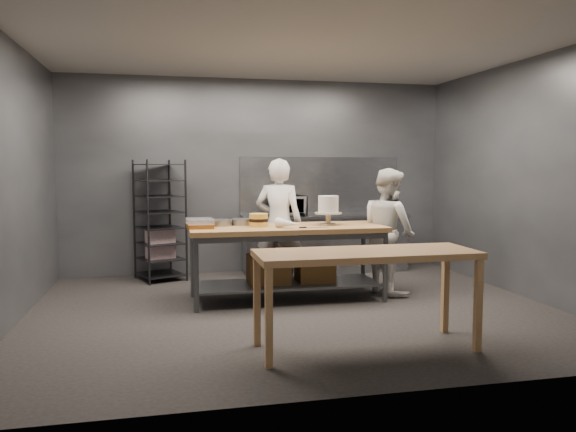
# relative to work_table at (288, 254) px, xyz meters

# --- Properties ---
(ground) EXTENTS (6.00, 6.00, 0.00)m
(ground) POSITION_rel_work_table_xyz_m (-0.02, -0.50, -0.57)
(ground) COLOR black
(ground) RESTS_ON ground
(back_wall) EXTENTS (6.00, 0.04, 3.00)m
(back_wall) POSITION_rel_work_table_xyz_m (-0.02, 2.00, 0.93)
(back_wall) COLOR #4C4F54
(back_wall) RESTS_ON ground
(work_table) EXTENTS (2.40, 0.90, 0.92)m
(work_table) POSITION_rel_work_table_xyz_m (0.00, 0.00, 0.00)
(work_table) COLOR olive
(work_table) RESTS_ON ground
(near_counter) EXTENTS (2.00, 0.70, 0.90)m
(near_counter) POSITION_rel_work_table_xyz_m (0.29, -2.00, 0.24)
(near_counter) COLOR olive
(near_counter) RESTS_ON ground
(back_counter) EXTENTS (2.60, 0.60, 0.90)m
(back_counter) POSITION_rel_work_table_xyz_m (0.98, 1.68, -0.12)
(back_counter) COLOR slate
(back_counter) RESTS_ON ground
(splashback_panel) EXTENTS (2.60, 0.02, 0.90)m
(splashback_panel) POSITION_rel_work_table_xyz_m (0.98, 1.98, 0.78)
(splashback_panel) COLOR slate
(splashback_panel) RESTS_ON back_counter
(speed_rack) EXTENTS (0.79, 0.82, 1.75)m
(speed_rack) POSITION_rel_work_table_xyz_m (-1.55, 1.60, 0.28)
(speed_rack) COLOR black
(speed_rack) RESTS_ON ground
(chef_behind) EXTENTS (0.76, 0.65, 1.76)m
(chef_behind) POSITION_rel_work_table_xyz_m (0.02, 0.64, 0.31)
(chef_behind) COLOR white
(chef_behind) RESTS_ON ground
(chef_right) EXTENTS (0.76, 0.90, 1.63)m
(chef_right) POSITION_rel_work_table_xyz_m (1.37, 0.09, 0.24)
(chef_right) COLOR silver
(chef_right) RESTS_ON ground
(microwave) EXTENTS (0.54, 0.37, 0.30)m
(microwave) POSITION_rel_work_table_xyz_m (0.37, 1.68, 0.48)
(microwave) COLOR black
(microwave) RESTS_ON back_counter
(frosted_cake_stand) EXTENTS (0.34, 0.34, 0.37)m
(frosted_cake_stand) POSITION_rel_work_table_xyz_m (0.53, 0.02, 0.58)
(frosted_cake_stand) COLOR #B3A88F
(frosted_cake_stand) RESTS_ON work_table
(layer_cake) EXTENTS (0.23, 0.23, 0.16)m
(layer_cake) POSITION_rel_work_table_xyz_m (-0.36, 0.02, 0.43)
(layer_cake) COLOR gold
(layer_cake) RESTS_ON work_table
(cake_pans) EXTENTS (0.57, 0.34, 0.07)m
(cake_pans) POSITION_rel_work_table_xyz_m (-0.66, 0.25, 0.39)
(cake_pans) COLOR gray
(cake_pans) RESTS_ON work_table
(piping_bag) EXTENTS (0.30, 0.39, 0.12)m
(piping_bag) POSITION_rel_work_table_xyz_m (-0.04, -0.26, 0.41)
(piping_bag) COLOR silver
(piping_bag) RESTS_ON work_table
(offset_spatula) EXTENTS (0.36, 0.02, 0.02)m
(offset_spatula) POSITION_rel_work_table_xyz_m (0.22, -0.26, 0.35)
(offset_spatula) COLOR slate
(offset_spatula) RESTS_ON work_table
(pastry_clamshells) EXTENTS (0.32, 0.39, 0.11)m
(pastry_clamshells) POSITION_rel_work_table_xyz_m (-1.07, 0.04, 0.40)
(pastry_clamshells) COLOR brown
(pastry_clamshells) RESTS_ON work_table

